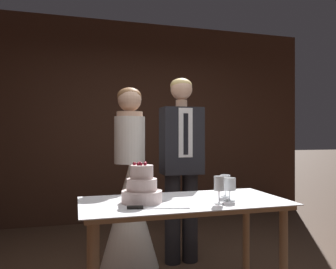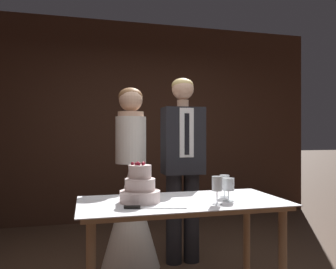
{
  "view_description": "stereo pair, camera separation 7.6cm",
  "coord_description": "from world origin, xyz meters",
  "px_view_note": "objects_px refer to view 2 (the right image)",
  "views": [
    {
      "loc": [
        -0.89,
        -2.19,
        1.22
      ],
      "look_at": [
        -0.16,
        0.38,
        1.22
      ],
      "focal_mm": 35.0,
      "sensor_mm": 36.0,
      "label": 1
    },
    {
      "loc": [
        -0.82,
        -2.21,
        1.22
      ],
      "look_at": [
        -0.16,
        0.38,
        1.22
      ],
      "focal_mm": 35.0,
      "sensor_mm": 36.0,
      "label": 2
    }
  ],
  "objects_px": {
    "cake_knife": "(143,207)",
    "wine_glass_far": "(217,185)",
    "tiered_cake": "(140,188)",
    "wine_glass_near": "(224,182)",
    "groom": "(183,159)",
    "bride": "(131,200)",
    "wine_glass_middle": "(228,186)",
    "cake_table": "(182,214)"
  },
  "relations": [
    {
      "from": "wine_glass_far",
      "to": "bride",
      "type": "xyz_separation_m",
      "value": [
        -0.43,
        1.0,
        -0.27
      ]
    },
    {
      "from": "cake_knife",
      "to": "wine_glass_middle",
      "type": "bearing_deg",
      "value": 20.02
    },
    {
      "from": "tiered_cake",
      "to": "wine_glass_near",
      "type": "distance_m",
      "value": 0.63
    },
    {
      "from": "cake_table",
      "to": "cake_knife",
      "type": "relative_size",
      "value": 3.72
    },
    {
      "from": "cake_knife",
      "to": "wine_glass_far",
      "type": "height_order",
      "value": "wine_glass_far"
    },
    {
      "from": "groom",
      "to": "wine_glass_far",
      "type": "bearing_deg",
      "value": -93.84
    },
    {
      "from": "wine_glass_middle",
      "to": "bride",
      "type": "relative_size",
      "value": 0.1
    },
    {
      "from": "wine_glass_near",
      "to": "bride",
      "type": "xyz_separation_m",
      "value": [
        -0.58,
        0.78,
        -0.26
      ]
    },
    {
      "from": "cake_knife",
      "to": "wine_glass_middle",
      "type": "xyz_separation_m",
      "value": [
        0.61,
        0.08,
        0.1
      ]
    },
    {
      "from": "wine_glass_near",
      "to": "wine_glass_far",
      "type": "bearing_deg",
      "value": -124.41
    },
    {
      "from": "cake_knife",
      "to": "wine_glass_near",
      "type": "distance_m",
      "value": 0.69
    },
    {
      "from": "wine_glass_middle",
      "to": "wine_glass_far",
      "type": "bearing_deg",
      "value": -147.05
    },
    {
      "from": "cake_table",
      "to": "wine_glass_far",
      "type": "xyz_separation_m",
      "value": [
        0.18,
        -0.18,
        0.22
      ]
    },
    {
      "from": "tiered_cake",
      "to": "wine_glass_far",
      "type": "relative_size",
      "value": 1.49
    },
    {
      "from": "wine_glass_near",
      "to": "wine_glass_far",
      "type": "xyz_separation_m",
      "value": [
        -0.15,
        -0.22,
        0.02
      ]
    },
    {
      "from": "wine_glass_far",
      "to": "wine_glass_near",
      "type": "bearing_deg",
      "value": 55.59
    },
    {
      "from": "groom",
      "to": "cake_knife",
      "type": "bearing_deg",
      "value": -119.12
    },
    {
      "from": "bride",
      "to": "groom",
      "type": "height_order",
      "value": "groom"
    },
    {
      "from": "cake_knife",
      "to": "tiered_cake",
      "type": "bearing_deg",
      "value": 98.38
    },
    {
      "from": "cake_table",
      "to": "wine_glass_near",
      "type": "relative_size",
      "value": 8.8
    },
    {
      "from": "wine_glass_far",
      "to": "groom",
      "type": "xyz_separation_m",
      "value": [
        0.07,
        1.0,
        0.1
      ]
    },
    {
      "from": "wine_glass_far",
      "to": "bride",
      "type": "height_order",
      "value": "bride"
    },
    {
      "from": "cake_knife",
      "to": "wine_glass_middle",
      "type": "distance_m",
      "value": 0.62
    },
    {
      "from": "tiered_cake",
      "to": "wine_glass_middle",
      "type": "height_order",
      "value": "tiered_cake"
    },
    {
      "from": "tiered_cake",
      "to": "bride",
      "type": "bearing_deg",
      "value": 86.74
    },
    {
      "from": "cake_table",
      "to": "tiered_cake",
      "type": "height_order",
      "value": "tiered_cake"
    },
    {
      "from": "cake_table",
      "to": "wine_glass_middle",
      "type": "height_order",
      "value": "wine_glass_middle"
    },
    {
      "from": "cake_table",
      "to": "tiered_cake",
      "type": "xyz_separation_m",
      "value": [
        -0.3,
        0.02,
        0.19
      ]
    },
    {
      "from": "cake_knife",
      "to": "bride",
      "type": "relative_size",
      "value": 0.23
    },
    {
      "from": "bride",
      "to": "wine_glass_far",
      "type": "bearing_deg",
      "value": -66.54
    },
    {
      "from": "wine_glass_near",
      "to": "groom",
      "type": "xyz_separation_m",
      "value": [
        -0.08,
        0.78,
        0.11
      ]
    },
    {
      "from": "cake_table",
      "to": "wine_glass_middle",
      "type": "xyz_separation_m",
      "value": [
        0.3,
        -0.1,
        0.2
      ]
    },
    {
      "from": "cake_knife",
      "to": "wine_glass_middle",
      "type": "height_order",
      "value": "wine_glass_middle"
    },
    {
      "from": "cake_knife",
      "to": "bride",
      "type": "bearing_deg",
      "value": 98.94
    },
    {
      "from": "cake_table",
      "to": "bride",
      "type": "relative_size",
      "value": 0.86
    },
    {
      "from": "cake_knife",
      "to": "bride",
      "type": "height_order",
      "value": "bride"
    },
    {
      "from": "tiered_cake",
      "to": "cake_knife",
      "type": "xyz_separation_m",
      "value": [
        -0.01,
        -0.2,
        -0.09
      ]
    },
    {
      "from": "wine_glass_middle",
      "to": "wine_glass_far",
      "type": "height_order",
      "value": "wine_glass_far"
    },
    {
      "from": "bride",
      "to": "groom",
      "type": "xyz_separation_m",
      "value": [
        0.5,
        -0.0,
        0.37
      ]
    },
    {
      "from": "cake_knife",
      "to": "wine_glass_near",
      "type": "relative_size",
      "value": 2.37
    },
    {
      "from": "wine_glass_far",
      "to": "groom",
      "type": "height_order",
      "value": "groom"
    },
    {
      "from": "wine_glass_middle",
      "to": "groom",
      "type": "height_order",
      "value": "groom"
    }
  ]
}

